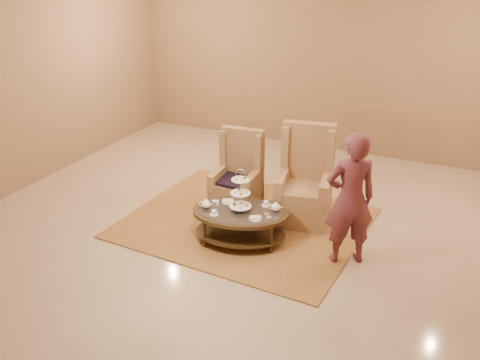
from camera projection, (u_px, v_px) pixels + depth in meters
The scene contains 9 objects.
ground at pixel (243, 242), 7.21m from camera, with size 8.00×8.00×0.00m, color tan.
ceiling at pixel (243, 242), 7.21m from camera, with size 8.00×8.00×0.02m, color white.
wall_back at pixel (336, 59), 9.80m from camera, with size 8.00×0.04×3.50m, color #937150.
wall_left at pixel (4, 83), 8.07m from camera, with size 0.04×8.00×3.50m, color #937150.
rug at pixel (245, 222), 7.69m from camera, with size 3.38×2.86×0.02m.
tea_table at pixel (240, 216), 7.05m from camera, with size 1.46×1.19×1.07m.
armchair_left at pixel (238, 183), 7.98m from camera, with size 0.69×0.72×1.21m.
armchair_right at pixel (305, 189), 7.66m from camera, with size 0.88×0.90×1.39m.
person at pixel (350, 199), 6.44m from camera, with size 0.75×0.69×1.72m.
Camera 1 is at (2.65, -5.66, 3.69)m, focal length 40.00 mm.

